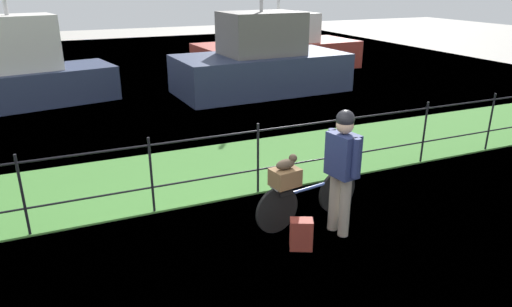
{
  "coord_description": "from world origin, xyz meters",
  "views": [
    {
      "loc": [
        -1.85,
        -3.99,
        3.15
      ],
      "look_at": [
        0.55,
        1.52,
        0.9
      ],
      "focal_mm": 32.46,
      "sensor_mm": 36.0,
      "label": 1
    }
  ],
  "objects_px": {
    "bicycle_main": "(307,199)",
    "mooring_bollard": "(347,179)",
    "terrier_dog": "(287,163)",
    "moored_boat_near": "(18,74)",
    "moored_boat_far": "(278,49)",
    "backpack_on_paving": "(301,234)",
    "wooden_crate": "(285,177)",
    "moored_boat_mid": "(261,63)",
    "cyclist_person": "(342,162)"
  },
  "relations": [
    {
      "from": "bicycle_main",
      "to": "mooring_bollard",
      "type": "xyz_separation_m",
      "value": [
        1.06,
        0.6,
        -0.13
      ]
    },
    {
      "from": "terrier_dog",
      "to": "moored_boat_near",
      "type": "height_order",
      "value": "moored_boat_near"
    },
    {
      "from": "moored_boat_far",
      "to": "moored_boat_near",
      "type": "bearing_deg",
      "value": -166.36
    },
    {
      "from": "mooring_bollard",
      "to": "moored_boat_far",
      "type": "bearing_deg",
      "value": 69.78
    },
    {
      "from": "bicycle_main",
      "to": "terrier_dog",
      "type": "distance_m",
      "value": 0.71
    },
    {
      "from": "backpack_on_paving",
      "to": "mooring_bollard",
      "type": "xyz_separation_m",
      "value": [
        1.46,
        1.18,
        0.01
      ]
    },
    {
      "from": "moored_boat_far",
      "to": "backpack_on_paving",
      "type": "bearing_deg",
      "value": -114.66
    },
    {
      "from": "wooden_crate",
      "to": "moored_boat_far",
      "type": "height_order",
      "value": "moored_boat_far"
    },
    {
      "from": "backpack_on_paving",
      "to": "moored_boat_mid",
      "type": "xyz_separation_m",
      "value": [
        3.12,
        8.2,
        0.65
      ]
    },
    {
      "from": "cyclist_person",
      "to": "moored_boat_near",
      "type": "distance_m",
      "value": 9.95
    },
    {
      "from": "cyclist_person",
      "to": "moored_boat_near",
      "type": "xyz_separation_m",
      "value": [
        -4.09,
        9.07,
        -0.17
      ]
    },
    {
      "from": "moored_boat_near",
      "to": "cyclist_person",
      "type": "bearing_deg",
      "value": -65.74
    },
    {
      "from": "cyclist_person",
      "to": "moored_boat_far",
      "type": "bearing_deg",
      "value": 67.82
    },
    {
      "from": "bicycle_main",
      "to": "wooden_crate",
      "type": "relative_size",
      "value": 4.72
    },
    {
      "from": "terrier_dog",
      "to": "moored_boat_near",
      "type": "relative_size",
      "value": 0.06
    },
    {
      "from": "terrier_dog",
      "to": "moored_boat_far",
      "type": "distance_m",
      "value": 11.97
    },
    {
      "from": "backpack_on_paving",
      "to": "mooring_bollard",
      "type": "distance_m",
      "value": 1.88
    },
    {
      "from": "moored_boat_near",
      "to": "wooden_crate",
      "type": "bearing_deg",
      "value": -68.36
    },
    {
      "from": "mooring_bollard",
      "to": "bicycle_main",
      "type": "bearing_deg",
      "value": -150.25
    },
    {
      "from": "moored_boat_mid",
      "to": "moored_boat_far",
      "type": "relative_size",
      "value": 0.83
    },
    {
      "from": "cyclist_person",
      "to": "moored_boat_far",
      "type": "height_order",
      "value": "moored_boat_far"
    },
    {
      "from": "mooring_bollard",
      "to": "moored_boat_near",
      "type": "relative_size",
      "value": 0.08
    },
    {
      "from": "wooden_crate",
      "to": "cyclist_person",
      "type": "relative_size",
      "value": 0.21
    },
    {
      "from": "wooden_crate",
      "to": "bicycle_main",
      "type": "bearing_deg",
      "value": 9.61
    },
    {
      "from": "cyclist_person",
      "to": "backpack_on_paving",
      "type": "relative_size",
      "value": 4.21
    },
    {
      "from": "cyclist_person",
      "to": "moored_boat_far",
      "type": "xyz_separation_m",
      "value": [
        4.55,
        11.16,
        -0.25
      ]
    },
    {
      "from": "moored_boat_near",
      "to": "moored_boat_mid",
      "type": "xyz_separation_m",
      "value": [
        6.56,
        -1.03,
        0.01
      ]
    },
    {
      "from": "bicycle_main",
      "to": "backpack_on_paving",
      "type": "xyz_separation_m",
      "value": [
        -0.41,
        -0.58,
        -0.14
      ]
    },
    {
      "from": "bicycle_main",
      "to": "terrier_dog",
      "type": "bearing_deg",
      "value": -170.39
    },
    {
      "from": "mooring_bollard",
      "to": "moored_boat_far",
      "type": "xyz_separation_m",
      "value": [
        3.74,
        10.14,
        0.54
      ]
    },
    {
      "from": "mooring_bollard",
      "to": "backpack_on_paving",
      "type": "bearing_deg",
      "value": -141.07
    },
    {
      "from": "moored_boat_far",
      "to": "mooring_bollard",
      "type": "bearing_deg",
      "value": -110.22
    },
    {
      "from": "bicycle_main",
      "to": "wooden_crate",
      "type": "xyz_separation_m",
      "value": [
        -0.38,
        -0.07,
        0.42
      ]
    },
    {
      "from": "backpack_on_paving",
      "to": "moored_boat_mid",
      "type": "bearing_deg",
      "value": -85.96
    },
    {
      "from": "bicycle_main",
      "to": "mooring_bollard",
      "type": "distance_m",
      "value": 1.22
    },
    {
      "from": "bicycle_main",
      "to": "mooring_bollard",
      "type": "bearing_deg",
      "value": 29.75
    },
    {
      "from": "bicycle_main",
      "to": "backpack_on_paving",
      "type": "bearing_deg",
      "value": -125.14
    },
    {
      "from": "wooden_crate",
      "to": "terrier_dog",
      "type": "height_order",
      "value": "terrier_dog"
    },
    {
      "from": "wooden_crate",
      "to": "cyclist_person",
      "type": "bearing_deg",
      "value": -29.2
    },
    {
      "from": "moored_boat_near",
      "to": "mooring_bollard",
      "type": "bearing_deg",
      "value": -58.67
    },
    {
      "from": "backpack_on_paving",
      "to": "moored_boat_mid",
      "type": "height_order",
      "value": "moored_boat_mid"
    },
    {
      "from": "bicycle_main",
      "to": "backpack_on_paving",
      "type": "relative_size",
      "value": 4.23
    },
    {
      "from": "moored_boat_mid",
      "to": "mooring_bollard",
      "type": "bearing_deg",
      "value": -103.29
    },
    {
      "from": "moored_boat_near",
      "to": "moored_boat_mid",
      "type": "bearing_deg",
      "value": -8.96
    },
    {
      "from": "mooring_bollard",
      "to": "wooden_crate",
      "type": "bearing_deg",
      "value": -155.1
    },
    {
      "from": "bicycle_main",
      "to": "cyclist_person",
      "type": "relative_size",
      "value": 1.0
    },
    {
      "from": "bicycle_main",
      "to": "moored_boat_mid",
      "type": "relative_size",
      "value": 0.33
    },
    {
      "from": "backpack_on_paving",
      "to": "moored_boat_far",
      "type": "height_order",
      "value": "moored_boat_far"
    },
    {
      "from": "moored_boat_near",
      "to": "backpack_on_paving",
      "type": "bearing_deg",
      "value": -69.58
    },
    {
      "from": "bicycle_main",
      "to": "moored_boat_far",
      "type": "xyz_separation_m",
      "value": [
        4.79,
        10.75,
        0.41
      ]
    }
  ]
}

